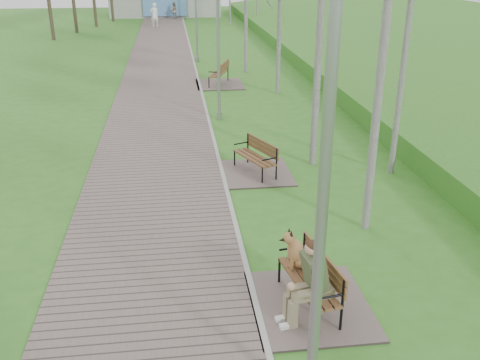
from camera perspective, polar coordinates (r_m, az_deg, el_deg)
The scene contains 11 objects.
walkway at distance 24.26m, azimuth -8.55°, elevation 10.05°, with size 3.50×67.00×0.04m, color #6A5A55.
kerb at distance 24.28m, azimuth -4.36°, elevation 10.26°, with size 0.10×67.00×0.05m, color #999993.
embankment at distance 26.33m, azimuth 23.31°, elevation 9.42°, with size 14.00×70.00×1.60m, color #44892E.
bench_main at distance 8.76m, azimuth 7.05°, elevation -10.93°, with size 1.90×2.12×1.66m.
bench_second at distance 14.00m, azimuth 1.60°, elevation 1.47°, with size 1.79×1.99×1.10m.
bench_third at distance 23.97m, azimuth -2.27°, elevation 10.66°, with size 2.04×2.26×1.25m.
lamp_post_near at distance 5.90m, azimuth 8.71°, elevation -3.95°, with size 0.22×0.22×5.75m.
lamp_post_second at distance 18.33m, azimuth -2.32°, elevation 13.11°, with size 0.18×0.18×4.72m.
lamp_post_third at distance 29.29m, azimuth -4.71°, elevation 16.77°, with size 0.18×0.18×4.75m.
pedestrian_near at distance 44.58m, azimuth -9.12°, elevation 16.99°, with size 0.67×0.44×1.83m, color white.
pedestrian_far at distance 50.00m, azimuth -7.07°, elevation 17.49°, with size 0.70×0.55×1.45m, color gray.
Camera 1 is at (-1.18, -2.16, 5.33)m, focal length 40.00 mm.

